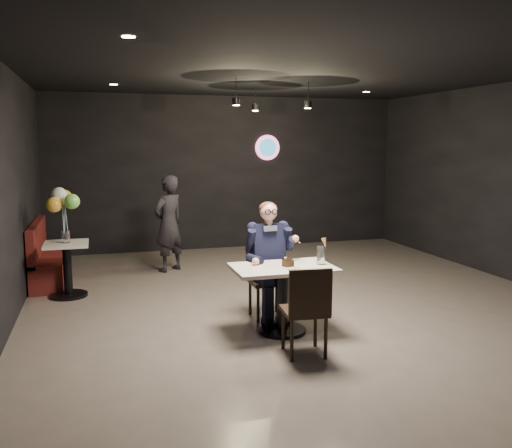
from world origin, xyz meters
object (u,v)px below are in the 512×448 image
object	(u,v)px
seated_man	(268,259)
side_table	(68,271)
sundae_glass	(321,255)
chair_near	(304,309)
booth_bench	(50,251)
passerby	(169,224)
main_table	(283,299)
balloon_vase	(66,237)
chair_far	(268,280)

from	to	relation	value
seated_man	side_table	size ratio (longest dim) A/B	2.00
sundae_glass	chair_near	bearing A→B (deg)	-124.86
booth_bench	seated_man	bearing A→B (deg)	-44.69
seated_man	passerby	world-z (taller)	passerby
side_table	passerby	distance (m)	1.95
chair_near	booth_bench	distance (m)	4.65
chair_near	main_table	bearing A→B (deg)	95.50
sundae_glass	balloon_vase	size ratio (longest dim) A/B	1.24
main_table	sundae_glass	world-z (taller)	sundae_glass
main_table	passerby	size ratio (longest dim) A/B	0.70
sundae_glass	side_table	xyz separation A→B (m)	(-2.79, 2.20, -0.49)
balloon_vase	sundae_glass	bearing A→B (deg)	-38.25
main_table	sundae_glass	size ratio (longest dim) A/B	5.48
sundae_glass	booth_bench	xyz separation A→B (m)	(-3.09, 3.20, -0.40)
balloon_vase	chair_near	bearing A→B (deg)	-50.22
booth_bench	side_table	xyz separation A→B (m)	(0.30, -1.00, -0.09)
booth_bench	passerby	world-z (taller)	passerby
chair_near	passerby	size ratio (longest dim) A/B	0.58
chair_near	side_table	xyz separation A→B (m)	(-2.35, 2.82, -0.10)
sundae_glass	passerby	bearing A→B (deg)	110.65
main_table	booth_bench	xyz separation A→B (m)	(-2.65, 3.17, 0.08)
sundae_glass	side_table	size ratio (longest dim) A/B	0.28
passerby	chair_near	bearing A→B (deg)	66.26
seated_man	sundae_glass	bearing A→B (deg)	-52.80
booth_bench	chair_far	bearing A→B (deg)	-44.69
booth_bench	passerby	size ratio (longest dim) A/B	1.15
seated_man	sundae_glass	world-z (taller)	seated_man
seated_man	passerby	bearing A→B (deg)	106.56
chair_near	balloon_vase	distance (m)	3.69
side_table	seated_man	bearing A→B (deg)	-34.61
chair_near	booth_bench	world-z (taller)	chair_near
chair_near	passerby	bearing A→B (deg)	107.20
main_table	chair_near	world-z (taller)	chair_near
sundae_glass	chair_far	bearing A→B (deg)	127.20
seated_man	sundae_glass	xyz separation A→B (m)	(0.44, -0.57, 0.13)
side_table	sundae_glass	bearing A→B (deg)	-38.25
sundae_glass	passerby	size ratio (longest dim) A/B	0.13
chair_far	booth_bench	world-z (taller)	chair_far
seated_man	balloon_vase	world-z (taller)	seated_man
booth_bench	balloon_vase	distance (m)	1.11
chair_far	balloon_vase	bearing A→B (deg)	145.39
sundae_glass	balloon_vase	bearing A→B (deg)	141.75
chair_near	side_table	bearing A→B (deg)	135.27
seated_man	side_table	world-z (taller)	seated_man
chair_near	seated_man	bearing A→B (deg)	95.50
chair_far	sundae_glass	distance (m)	0.82
booth_bench	passerby	xyz separation A→B (m)	(1.83, 0.14, 0.33)
chair_near	seated_man	distance (m)	1.23
chair_far	side_table	xyz separation A→B (m)	(-2.35, 1.62, -0.10)
chair_far	seated_man	bearing A→B (deg)	0.00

